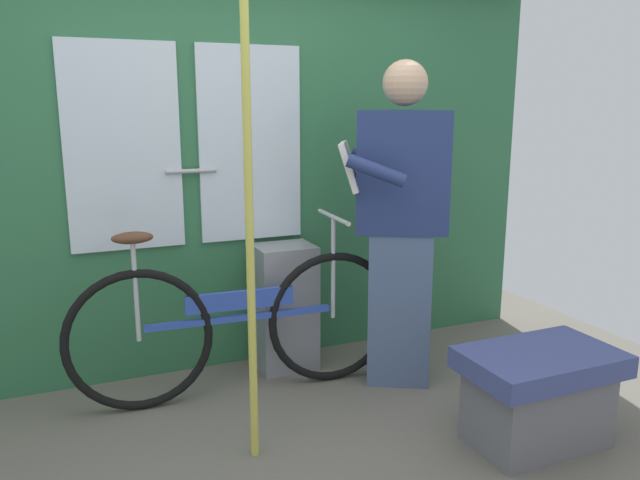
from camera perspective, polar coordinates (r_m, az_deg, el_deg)
ground_plane at (r=2.90m, az=-1.68°, el=-20.10°), size 5.07×4.03×0.04m
train_door_wall at (r=3.61m, az=-9.01°, el=6.93°), size 4.07×0.28×2.30m
bicycle_near_door at (r=3.34m, az=-7.43°, el=-7.73°), size 1.79×0.44×0.96m
passenger_reading_newspaper at (r=3.34m, az=7.36°, el=1.88°), size 0.64×0.59×1.76m
trash_bin_by_wall at (r=3.67m, az=-3.25°, el=-6.18°), size 0.34×0.28×0.74m
handrail_pole at (r=2.56m, az=-6.57°, el=3.21°), size 0.04×0.04×2.26m
bench_seat_corner at (r=3.08m, az=19.45°, el=-13.27°), size 0.70×0.44×0.45m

